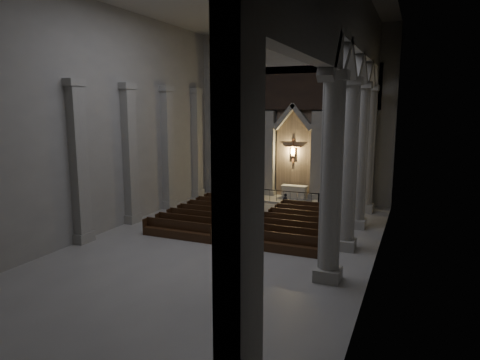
{
  "coord_description": "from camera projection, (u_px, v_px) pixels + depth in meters",
  "views": [
    {
      "loc": [
        8.49,
        -18.47,
        6.75
      ],
      "look_at": [
        -0.55,
        3.0,
        2.71
      ],
      "focal_mm": 32.0,
      "sensor_mm": 36.0,
      "label": 1
    }
  ],
  "objects": [
    {
      "name": "room",
      "position": [
        226.0,
        87.0,
        19.88
      ],
      "size": [
        24.0,
        24.1,
        12.0
      ],
      "color": "#9B9993",
      "rests_on": "ground"
    },
    {
      "name": "sanctuary_wall",
      "position": [
        293.0,
        108.0,
        30.52
      ],
      "size": [
        14.0,
        0.77,
        12.0
      ],
      "color": "#9A9890",
      "rests_on": "ground"
    },
    {
      "name": "right_arcade",
      "position": [
        351.0,
        81.0,
        18.94
      ],
      "size": [
        1.0,
        24.0,
        12.0
      ],
      "color": "#9A9890",
      "rests_on": "ground"
    },
    {
      "name": "left_pilasters",
      "position": [
        150.0,
        153.0,
        26.27
      ],
      "size": [
        0.6,
        13.0,
        8.03
      ],
      "color": "#9A9890",
      "rests_on": "ground"
    },
    {
      "name": "sanctuary_step",
      "position": [
        288.0,
        200.0,
        30.79
      ],
      "size": [
        8.5,
        2.6,
        0.15
      ],
      "primitive_type": "cube",
      "color": "#9A9890",
      "rests_on": "ground"
    },
    {
      "name": "altar",
      "position": [
        294.0,
        192.0,
        30.84
      ],
      "size": [
        1.86,
        0.75,
        0.95
      ],
      "color": "beige",
      "rests_on": "sanctuary_step"
    },
    {
      "name": "altar_rail",
      "position": [
        283.0,
        195.0,
        29.62
      ],
      "size": [
        5.05,
        0.09,
        0.99
      ],
      "color": "black",
      "rests_on": "ground"
    },
    {
      "name": "candle_stand_left",
      "position": [
        252.0,
        196.0,
        30.77
      ],
      "size": [
        0.23,
        0.23,
        1.38
      ],
      "color": "olive",
      "rests_on": "ground"
    },
    {
      "name": "candle_stand_right",
      "position": [
        326.0,
        203.0,
        28.77
      ],
      "size": [
        0.2,
        0.2,
        1.21
      ],
      "color": "olive",
      "rests_on": "ground"
    },
    {
      "name": "pews",
      "position": [
        252.0,
        222.0,
        24.18
      ],
      "size": [
        9.45,
        7.43,
        0.9
      ],
      "color": "black",
      "rests_on": "ground"
    },
    {
      "name": "worshipper",
      "position": [
        285.0,
        202.0,
        27.8
      ],
      "size": [
        0.49,
        0.41,
        1.14
      ],
      "primitive_type": "imported",
      "rotation": [
        0.0,
        0.0,
        -0.38
      ],
      "color": "black",
      "rests_on": "ground"
    }
  ]
}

